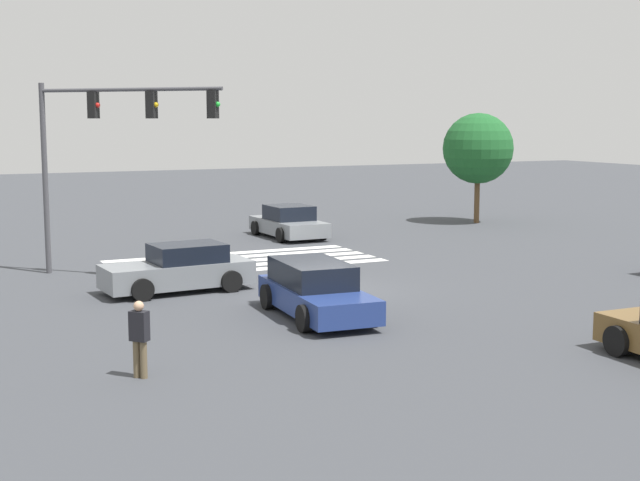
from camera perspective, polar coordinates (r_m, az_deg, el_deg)
ground_plane at (r=26.37m, az=0.00°, el=-3.30°), size 126.14×126.14×0.00m
crosswalk_markings at (r=32.18m, az=-4.86°, el=-1.30°), size 9.46×4.40×0.01m
traffic_signal_mast at (r=29.16m, az=-13.69°, el=6.71°), size 4.70×4.70×6.22m
car_0 at (r=26.66m, az=-8.97°, el=-1.84°), size 4.48×2.21×1.40m
car_1 at (r=23.02m, az=-0.29°, el=-3.21°), size 2.22×4.66×1.41m
car_4 at (r=38.34m, az=-2.02°, el=1.14°), size 2.25×4.42×1.39m
pedestrian at (r=17.93m, az=-11.48°, el=-5.98°), size 0.41×0.41×1.55m
tree_corner_a at (r=44.14m, az=10.09°, el=5.81°), size 3.43×3.43×5.36m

